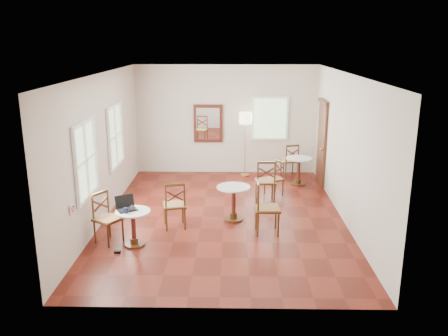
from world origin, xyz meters
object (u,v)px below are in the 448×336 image
chair_near_b (107,218)px  chair_mid_a (265,181)px  floor_lamp (245,122)px  water_glass (133,208)px  chair_back_b (275,178)px  cafe_table_near (133,224)px  cafe_table_mid (233,199)px  chair_back_a (290,160)px  chair_near_a (175,205)px  power_adapter (117,252)px  cafe_table_back (299,168)px  laptop (126,206)px  navy_mug (126,210)px  mouse (131,210)px  chair_mid_b (266,208)px

chair_near_b → chair_mid_a: (3.07, 2.27, 0.03)m
floor_lamp → water_glass: 5.13m
chair_near_b → chair_back_b: size_ratio=1.14×
cafe_table_near → floor_lamp: size_ratio=0.38×
cafe_table_mid → chair_back_a: size_ratio=0.79×
chair_back_b → chair_near_b: bearing=-79.8°
chair_near_a → chair_mid_a: 2.46m
chair_near_b → power_adapter: size_ratio=8.87×
floor_lamp → cafe_table_near: bearing=-114.9°
cafe_table_back → chair_mid_a: 1.67m
floor_lamp → water_glass: floor_lamp is taller
laptop → navy_mug: (0.04, -0.19, -0.01)m
chair_near_a → mouse: 1.13m
chair_mid_a → chair_back_b: (0.26, 0.53, -0.09)m
power_adapter → chair_back_b: bearing=47.0°
cafe_table_near → chair_near_a: chair_near_a is taller
floor_lamp → navy_mug: bearing=-115.4°
chair_back_b → mouse: (-2.84, -2.97, 0.27)m
chair_mid_b → chair_back_a: chair_mid_b is taller
cafe_table_near → water_glass: 0.31m
cafe_table_back → navy_mug: (-3.60, -3.90, 0.28)m
cafe_table_mid → power_adapter: bearing=-141.9°
cafe_table_mid → cafe_table_back: bearing=56.1°
chair_back_b → water_glass: bearing=-73.5°
cafe_table_mid → mouse: size_ratio=7.78×
chair_near_a → chair_near_b: chair_near_a is taller
chair_back_a → chair_mid_a: bearing=53.0°
chair_mid_a → navy_mug: (-2.65, -2.53, 0.21)m
cafe_table_mid → chair_near_b: (-2.33, -1.14, 0.02)m
power_adapter → cafe_table_back: bearing=47.7°
floor_lamp → laptop: bearing=-116.7°
cafe_table_back → chair_mid_b: 3.34m
chair_near_a → water_glass: (-0.65, -0.87, 0.25)m
chair_near_b → floor_lamp: 5.28m
cafe_table_mid → navy_mug: navy_mug is taller
cafe_table_mid → chair_back_a: (1.55, 3.23, 0.01)m
chair_mid_b → chair_near_b: bearing=97.3°
chair_near_a → laptop: size_ratio=2.18×
laptop → power_adapter: 0.83m
laptop → mouse: laptop is taller
cafe_table_mid → chair_back_b: size_ratio=0.88×
chair_near_a → chair_mid_b: size_ratio=0.93×
chair_back_a → navy_mug: (-3.46, -4.62, 0.26)m
floor_lamp → navy_mug: size_ratio=14.32×
cafe_table_back → mouse: 5.20m
chair_back_b → navy_mug: size_ratio=6.82×
cafe_table_near → cafe_table_mid: bearing=35.3°
cafe_table_near → chair_near_b: (-0.52, 0.15, 0.06)m
chair_mid_b → laptop: chair_mid_b is taller
chair_mid_a → mouse: (-2.58, -2.44, 0.18)m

